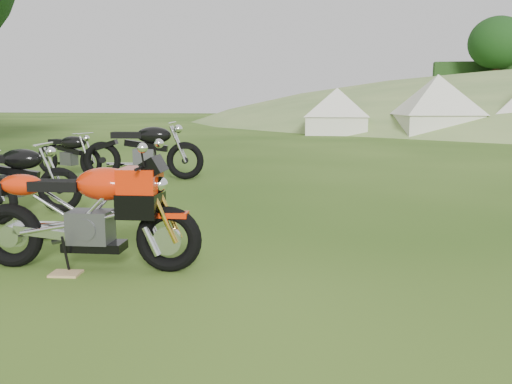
% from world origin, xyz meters
% --- Properties ---
extents(ground, '(120.00, 120.00, 0.00)m').
position_xyz_m(ground, '(0.00, 0.00, 0.00)').
color(ground, '#1C3E0D').
rests_on(ground, ground).
extents(sport_motorcycle, '(1.91, 0.63, 1.12)m').
position_xyz_m(sport_motorcycle, '(-1.30, -0.89, 0.56)').
color(sport_motorcycle, red).
rests_on(sport_motorcycle, ground).
extents(plywood_board, '(0.27, 0.22, 0.02)m').
position_xyz_m(plywood_board, '(-1.43, -1.09, 0.01)').
color(plywood_board, tan).
rests_on(plywood_board, ground).
extents(vintage_moto_a, '(1.89, 0.63, 0.97)m').
position_xyz_m(vintage_moto_a, '(-3.52, 1.30, 0.49)').
color(vintage_moto_a, black).
rests_on(vintage_moto_a, ground).
extents(vintage_moto_c, '(1.74, 0.95, 0.90)m').
position_xyz_m(vintage_moto_c, '(-4.69, 4.94, 0.45)').
color(vintage_moto_c, black).
rests_on(vintage_moto_c, ground).
extents(vintage_moto_d, '(2.21, 0.78, 1.14)m').
position_xyz_m(vintage_moto_d, '(-3.00, 4.61, 0.57)').
color(vintage_moto_d, black).
rests_on(vintage_moto_d, ground).
extents(tent_left, '(2.68, 2.68, 2.23)m').
position_xyz_m(tent_left, '(-0.19, 19.85, 1.11)').
color(tent_left, silver).
rests_on(tent_left, ground).
extents(tent_mid, '(3.44, 3.44, 2.55)m').
position_xyz_m(tent_mid, '(3.88, 19.04, 1.28)').
color(tent_mid, beige).
rests_on(tent_mid, ground).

